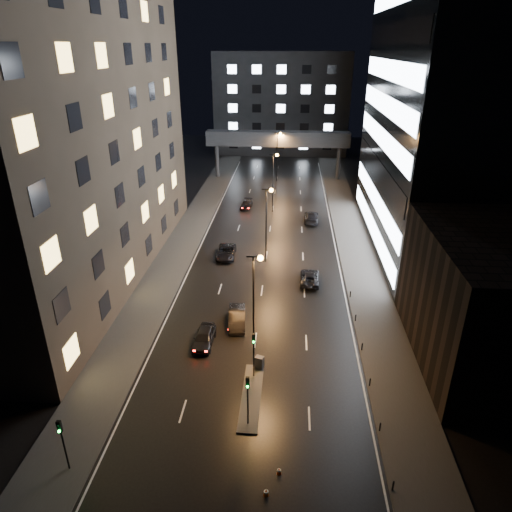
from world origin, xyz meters
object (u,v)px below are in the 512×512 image
object	(u,v)px
car_away_c	(226,252)
utility_cabinet	(259,362)
car_away_a	(204,337)
car_toward_a	(310,277)
car_toward_b	(311,217)
car_away_d	(246,205)
car_away_b	(237,318)

from	to	relation	value
car_away_c	utility_cabinet	bearing A→B (deg)	-76.30
car_away_a	car_toward_a	world-z (taller)	car_away_a
car_away_a	car_toward_b	xyz separation A→B (m)	(11.44, 34.75, 0.05)
car_away_c	car_away_d	bearing A→B (deg)	86.54
utility_cabinet	car_away_c	bearing A→B (deg)	124.49
utility_cabinet	car_away_b	bearing A→B (deg)	131.61
car_away_b	car_away_c	distance (m)	16.71
car_away_a	utility_cabinet	distance (m)	6.47
car_away_c	car_away_d	world-z (taller)	car_away_c
car_away_d	car_toward_b	size ratio (longest dim) A/B	0.78
utility_cabinet	car_away_a	bearing A→B (deg)	169.16
car_away_a	car_toward_a	bearing A→B (deg)	53.13
car_toward_a	car_away_b	bearing A→B (deg)	53.79
car_away_d	car_toward_b	xyz separation A→B (m)	(11.25, -5.94, 0.18)
car_away_c	car_toward_a	bearing A→B (deg)	-31.55
car_away_a	utility_cabinet	world-z (taller)	car_away_a
car_away_a	car_away_b	world-z (taller)	car_away_b
car_away_a	car_away_d	world-z (taller)	car_away_a
car_toward_a	car_toward_b	size ratio (longest dim) A/B	0.87
car_away_c	car_toward_a	xyz separation A→B (m)	(11.17, -6.55, -0.05)
car_away_a	utility_cabinet	bearing A→B (deg)	-29.32
car_away_b	utility_cabinet	xyz separation A→B (m)	(2.81, -6.96, -0.08)
car_toward_a	car_toward_b	world-z (taller)	car_toward_b
car_toward_b	utility_cabinet	xyz separation A→B (m)	(-5.87, -38.03, -0.10)
car_away_d	car_toward_b	distance (m)	12.72
car_away_c	car_toward_b	distance (m)	19.02
car_away_b	car_toward_b	distance (m)	32.25
car_toward_a	car_toward_b	xyz separation A→B (m)	(0.89, 21.25, 0.14)
car_away_b	car_away_d	bearing A→B (deg)	88.22
car_toward_b	car_away_c	bearing A→B (deg)	52.39
car_away_a	car_away_c	world-z (taller)	car_away_a
car_away_c	car_toward_b	bearing A→B (deg)	49.44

